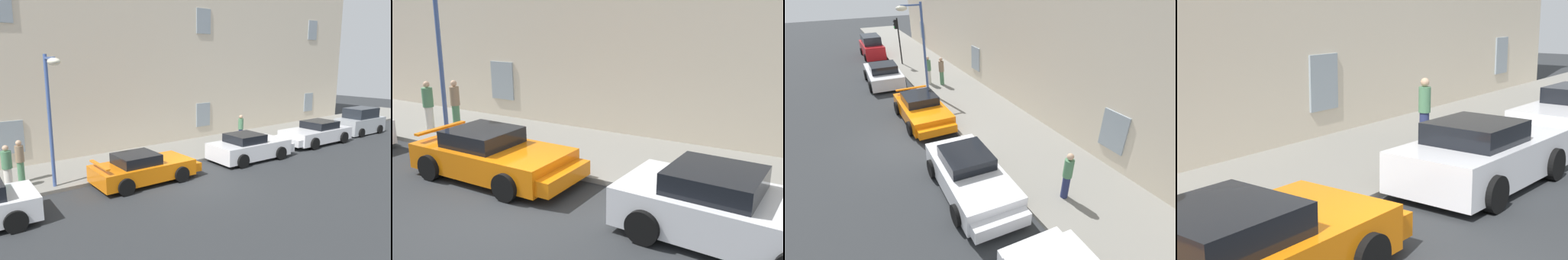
% 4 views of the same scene
% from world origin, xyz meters
% --- Properties ---
extents(ground_plane, '(80.00, 80.00, 0.00)m').
position_xyz_m(ground_plane, '(0.00, 0.00, 0.00)').
color(ground_plane, '#2B2D30').
extents(sidewalk, '(60.00, 4.13, 0.14)m').
position_xyz_m(sidewalk, '(0.00, 4.47, 0.07)').
color(sidewalk, gray).
rests_on(sidewalk, ground).
extents(sportscar_red_lead, '(4.64, 2.41, 1.40)m').
position_xyz_m(sportscar_red_lead, '(-8.35, 0.92, 0.62)').
color(sportscar_red_lead, white).
rests_on(sportscar_red_lead, ground).
extents(sportscar_yellow_flank, '(4.52, 2.24, 1.28)m').
position_xyz_m(sportscar_yellow_flank, '(-1.53, 1.48, 0.58)').
color(sportscar_yellow_flank, orange).
rests_on(sportscar_yellow_flank, ground).
extents(sportscar_white_middle, '(4.69, 2.36, 1.38)m').
position_xyz_m(sportscar_white_middle, '(4.58, 1.22, 0.61)').
color(sportscar_white_middle, white).
rests_on(sportscar_white_middle, ground).
extents(hatchback_parked, '(3.92, 1.81, 1.80)m').
position_xyz_m(hatchback_parked, '(-15.74, 1.51, 0.80)').
color(hatchback_parked, red).
rests_on(hatchback_parked, ground).
extents(traffic_light, '(0.22, 0.36, 3.47)m').
position_xyz_m(traffic_light, '(-11.81, 2.98, 2.51)').
color(traffic_light, black).
rests_on(traffic_light, sidewalk).
extents(street_lamp, '(0.44, 1.42, 5.16)m').
position_xyz_m(street_lamp, '(-4.90, 2.41, 3.75)').
color(street_lamp, '#3F5999').
rests_on(street_lamp, sidewalk).
extents(pedestrian_admiring, '(0.36, 0.36, 1.71)m').
position_xyz_m(pedestrian_admiring, '(6.34, 3.78, 1.03)').
color(pedestrian_admiring, navy).
rests_on(pedestrian_admiring, sidewalk).
extents(pedestrian_strolling, '(0.51, 0.51, 1.78)m').
position_xyz_m(pedestrian_strolling, '(-6.43, 3.46, 1.05)').
color(pedestrian_strolling, silver).
rests_on(pedestrian_strolling, sidewalk).
extents(pedestrian_bystander, '(0.40, 0.40, 1.77)m').
position_xyz_m(pedestrian_bystander, '(-5.83, 4.14, 1.06)').
color(pedestrian_bystander, '#4C7F59').
rests_on(pedestrian_bystander, sidewalk).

